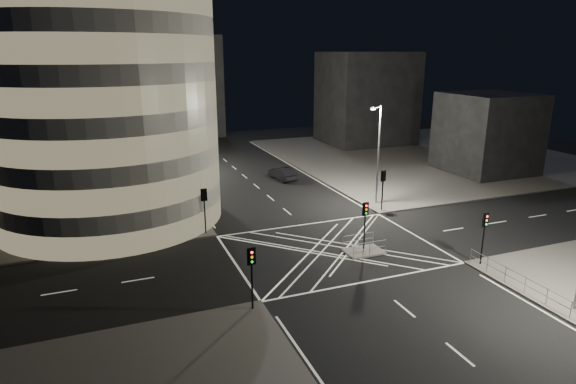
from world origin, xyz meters
name	(u,v)px	position (x,y,z in m)	size (l,w,h in m)	color
ground	(332,249)	(0.00, 0.00, 0.00)	(120.00, 120.00, 0.00)	black
sidewalk_far_right	(425,155)	(29.00, 27.00, 0.07)	(42.00, 42.00, 0.15)	#5A5654
central_island	(363,251)	(2.00, -1.50, 0.07)	(3.00, 2.00, 0.15)	slate
office_tower_curved	(45,80)	(-20.74, 18.74, 12.65)	(30.00, 29.00, 27.20)	gray
office_block_rear	(51,83)	(-22.00, 42.00, 11.15)	(24.00, 16.00, 22.00)	gray
building_right_far	(366,98)	(26.00, 40.00, 7.65)	(14.00, 12.00, 15.00)	black
building_right_near	(487,133)	(30.00, 16.00, 5.15)	(10.00, 10.00, 10.00)	black
building_far_end	(170,87)	(-4.00, 58.00, 9.00)	(18.00, 8.00, 18.00)	black
tree_a	(179,182)	(-10.50, 9.00, 4.33)	(3.97, 3.97, 6.48)	black
tree_b	(169,164)	(-10.50, 15.00, 4.68)	(5.15, 5.15, 7.50)	black
tree_c	(161,153)	(-10.50, 21.00, 4.54)	(4.81, 4.81, 7.16)	black
tree_d	(155,141)	(-10.50, 27.00, 4.93)	(4.79, 4.79, 7.54)	black
tree_e	(150,140)	(-10.50, 33.00, 3.98)	(4.18, 4.18, 6.24)	black
traffic_signal_fl	(204,203)	(-8.80, 6.80, 2.91)	(0.55, 0.22, 4.00)	black
traffic_signal_nl	(252,267)	(-8.80, -6.80, 2.91)	(0.55, 0.22, 4.00)	black
traffic_signal_fr	(383,183)	(8.80, 6.80, 2.91)	(0.55, 0.22, 4.00)	black
traffic_signal_nr	(484,229)	(8.80, -6.80, 2.91)	(0.55, 0.22, 4.00)	black
traffic_signal_island	(365,217)	(2.00, -1.50, 2.91)	(0.55, 0.22, 4.00)	black
street_lamp_left_near	(184,160)	(-9.44, 12.00, 5.54)	(1.25, 0.25, 10.00)	slate
street_lamp_left_far	(160,131)	(-9.44, 30.00, 5.54)	(1.25, 0.25, 10.00)	slate
street_lamp_right_far	(378,152)	(9.44, 9.00, 5.54)	(1.25, 0.25, 10.00)	slate
railing_near_right	(536,291)	(8.30, -12.15, 0.70)	(0.06, 11.70, 1.10)	slate
railing_island_south	(370,248)	(2.00, -2.40, 0.70)	(2.80, 0.06, 1.10)	slate
railing_island_north	(358,240)	(2.00, -0.60, 0.70)	(2.80, 0.06, 1.10)	slate
sedan	(282,173)	(3.94, 21.79, 0.78)	(1.64, 4.71, 1.55)	black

